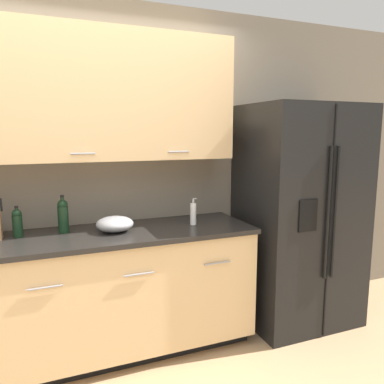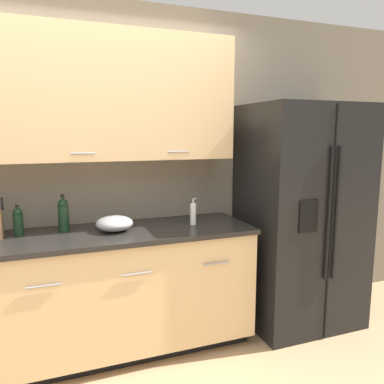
% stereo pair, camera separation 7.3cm
% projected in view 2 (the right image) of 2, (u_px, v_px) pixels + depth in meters
% --- Properties ---
extents(wall_back, '(10.00, 0.39, 2.60)m').
position_uv_depth(wall_back, '(87.00, 150.00, 2.79)').
color(wall_back, gray).
rests_on(wall_back, ground_plane).
extents(counter_unit, '(2.39, 0.64, 0.92)m').
position_uv_depth(counter_unit, '(89.00, 295.00, 2.68)').
color(counter_unit, black).
rests_on(counter_unit, ground_plane).
extents(refrigerator, '(0.93, 0.75, 1.85)m').
position_uv_depth(refrigerator, '(301.00, 216.00, 3.16)').
color(refrigerator, black).
rests_on(refrigerator, ground_plane).
extents(wine_bottle, '(0.07, 0.07, 0.27)m').
position_uv_depth(wine_bottle, '(63.00, 214.00, 2.64)').
color(wine_bottle, black).
rests_on(wine_bottle, counter_unit).
extents(soap_dispenser, '(0.05, 0.05, 0.20)m').
position_uv_depth(soap_dispenser, '(193.00, 214.00, 2.85)').
color(soap_dispenser, white).
rests_on(soap_dispenser, counter_unit).
extents(oil_bottle, '(0.07, 0.07, 0.21)m').
position_uv_depth(oil_bottle, '(18.00, 221.00, 2.54)').
color(oil_bottle, black).
rests_on(oil_bottle, counter_unit).
extents(mixing_bowl, '(0.26, 0.26, 0.11)m').
position_uv_depth(mixing_bowl, '(114.00, 223.00, 2.67)').
color(mixing_bowl, '#A3A3A5').
rests_on(mixing_bowl, counter_unit).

